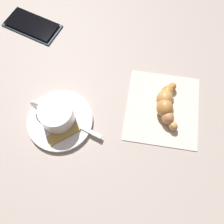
% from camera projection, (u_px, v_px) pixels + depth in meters
% --- Properties ---
extents(ground_plane, '(1.80, 1.80, 0.00)m').
position_uv_depth(ground_plane, '(117.00, 108.00, 0.57)').
color(ground_plane, '#AF9F96').
extents(saucer, '(0.14, 0.14, 0.01)m').
position_uv_depth(saucer, '(60.00, 121.00, 0.55)').
color(saucer, white).
rests_on(saucer, ground).
extents(espresso_cup, '(0.09, 0.07, 0.05)m').
position_uv_depth(espresso_cup, '(56.00, 115.00, 0.53)').
color(espresso_cup, white).
rests_on(espresso_cup, saucer).
extents(teaspoon, '(0.12, 0.07, 0.01)m').
position_uv_depth(teaspoon, '(66.00, 119.00, 0.55)').
color(teaspoon, silver).
rests_on(teaspoon, saucer).
extents(sugar_packet, '(0.07, 0.05, 0.01)m').
position_uv_depth(sugar_packet, '(63.00, 134.00, 0.53)').
color(sugar_packet, tan).
rests_on(sugar_packet, saucer).
extents(napkin, '(0.18, 0.19, 0.00)m').
position_uv_depth(napkin, '(162.00, 107.00, 0.57)').
color(napkin, silver).
rests_on(napkin, ground).
extents(croissant, '(0.06, 0.12, 0.04)m').
position_uv_depth(croissant, '(166.00, 104.00, 0.55)').
color(croissant, '#CD7C3E').
rests_on(croissant, napkin).
extents(cell_phone, '(0.16, 0.13, 0.01)m').
position_uv_depth(cell_phone, '(32.00, 25.00, 0.66)').
color(cell_phone, '#15232F').
rests_on(cell_phone, ground).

